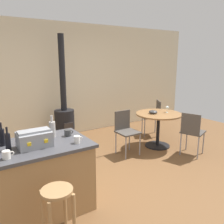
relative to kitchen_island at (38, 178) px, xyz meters
name	(u,v)px	position (x,y,z in m)	size (l,w,h in m)	color
ground_plane	(124,178)	(1.36, 0.07, -0.44)	(8.80, 8.80, 0.00)	brown
back_wall	(60,81)	(1.36, 2.71, 0.91)	(8.00, 0.10, 2.70)	beige
kitchen_island	(38,178)	(0.00, 0.00, 0.00)	(1.26, 0.81, 0.88)	#A37A4C
wooden_stool	(58,208)	(-0.03, -0.75, 0.04)	(0.30, 0.30, 0.68)	#A37A4C
dining_table	(158,121)	(2.80, 0.82, 0.12)	(0.96, 0.96, 0.74)	black
folding_chair_near	(126,129)	(1.99, 0.89, 0.06)	(0.40, 0.40, 0.86)	#47423D
folding_chair_far	(192,130)	(2.99, 0.09, 0.07)	(0.51, 0.51, 0.87)	#47423D
folding_chair_left	(153,115)	(3.26, 1.46, 0.07)	(0.55, 0.55, 0.86)	#47423D
wood_stove	(64,118)	(1.22, 2.17, 0.13)	(0.44, 0.45, 2.38)	black
toolbox	(34,139)	(-0.02, -0.06, 0.53)	(0.37, 0.27, 0.20)	gray
bottle_0	(8,141)	(-0.30, -0.01, 0.54)	(0.06, 0.06, 0.27)	black
bottle_1	(2,137)	(-0.33, 0.18, 0.55)	(0.06, 0.06, 0.28)	black
bottle_2	(52,129)	(0.26, 0.16, 0.55)	(0.08, 0.08, 0.28)	#B7B2AD
cup_0	(7,155)	(-0.36, -0.24, 0.48)	(0.12, 0.08, 0.08)	white
cup_1	(77,139)	(0.44, -0.22, 0.48)	(0.11, 0.07, 0.09)	white
cup_2	(68,133)	(0.44, 0.09, 0.48)	(0.12, 0.09, 0.09)	#383838
wine_glass	(167,108)	(3.00, 0.78, 0.40)	(0.07, 0.07, 0.14)	silver
serving_bowl	(153,112)	(2.68, 0.87, 0.33)	(0.18, 0.18, 0.07)	#383838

